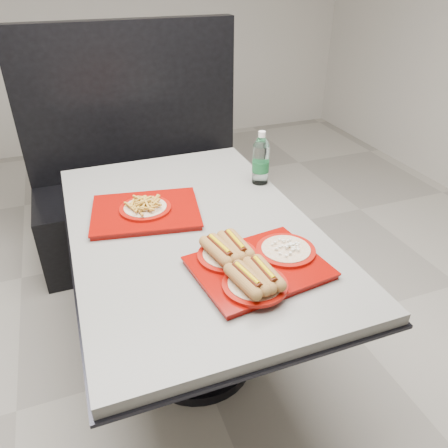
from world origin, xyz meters
name	(u,v)px	position (x,y,z in m)	size (l,w,h in m)	color
ground	(198,359)	(0.00, 0.00, 0.00)	(6.00, 6.00, 0.00)	#A19C91
diner_table	(193,259)	(0.00, 0.00, 0.58)	(0.92, 1.42, 0.75)	black
booth_bench	(143,187)	(0.00, 1.09, 0.40)	(1.30, 0.57, 1.35)	black
tray_near	(254,263)	(0.10, -0.36, 0.78)	(0.45, 0.38, 0.09)	#7B0703
tray_far	(146,209)	(-0.15, 0.14, 0.77)	(0.47, 0.40, 0.08)	#7B0703
water_bottle	(261,161)	(0.40, 0.25, 0.86)	(0.08, 0.08, 0.24)	silver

